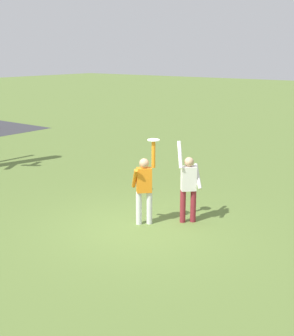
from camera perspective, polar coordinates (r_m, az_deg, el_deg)
ground_plane at (r=10.93m, az=-1.04°, el=-7.53°), size 120.00×120.00×0.00m
person_catcher at (r=10.83m, az=-0.37°, el=-2.23°), size 0.55×0.56×2.08m
person_defender at (r=11.01m, az=5.28°, el=-2.03°), size 0.65×0.66×2.05m
frisbee_disc at (r=10.59m, az=0.83°, el=3.58°), size 0.29×0.29×0.02m
field_cone_orange at (r=13.74m, az=-0.01°, el=-2.18°), size 0.26×0.26×0.32m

